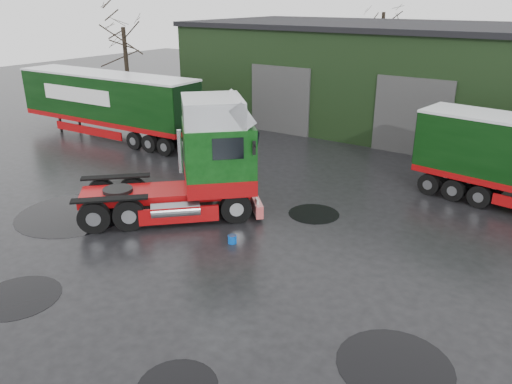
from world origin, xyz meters
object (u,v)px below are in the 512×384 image
Objects in this scene: warehouse at (446,79)px; wash_bucket at (232,239)px; tree_left at (125,54)px; tree_back_a at (382,36)px; hero_tractor at (163,158)px; trailer_left at (108,106)px.

warehouse is 19.86m from wash_bucket.
wash_bucket is 21.33m from tree_left.
tree_back_a reaches higher than wash_bucket.
tree_back_a is at bearing 58.57° from tree_left.
tree_back_a is (-6.45, 29.57, 4.61)m from wash_bucket.
warehouse is 19.71m from hero_tractor.
tree_left is (-17.45, 11.57, 4.11)m from wash_bucket.
tree_back_a is at bearing 141.88° from hero_tractor.
trailer_left is (-10.58, 6.37, -0.35)m from hero_tractor.
tree_back_a is at bearing 102.30° from wash_bucket.
hero_tractor is (-5.07, -19.03, -0.91)m from warehouse.
warehouse is 4.48× the size of hero_tractor.
hero_tractor is at bearing -123.20° from trailer_left.
warehouse is at bearing 85.46° from wash_bucket.
warehouse is 3.41× the size of tree_back_a.
tree_back_a is at bearing 128.66° from warehouse.
tree_back_a is at bearing -20.80° from trailer_left.
tree_back_a is (7.65, 22.66, 2.85)m from trailer_left.
tree_back_a reaches higher than hero_tractor.
warehouse reaches higher than hero_tractor.
tree_back_a is (-8.00, 10.00, 1.59)m from warehouse.
hero_tractor is 0.85× the size of tree_left.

